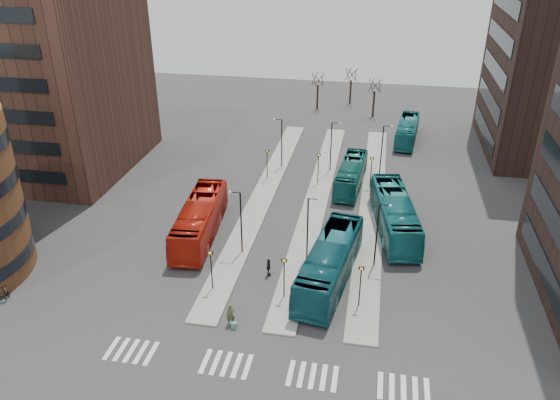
% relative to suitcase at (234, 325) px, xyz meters
% --- Properties ---
extents(island_left, '(2.50, 45.00, 0.15)m').
position_rel_suitcase_xyz_m(island_left, '(-2.58, 22.29, -0.18)').
color(island_left, gray).
rests_on(island_left, ground).
extents(island_mid, '(2.50, 45.00, 0.15)m').
position_rel_suitcase_xyz_m(island_mid, '(3.42, 22.29, -0.18)').
color(island_mid, gray).
rests_on(island_mid, ground).
extents(island_right, '(2.50, 45.00, 0.15)m').
position_rel_suitcase_xyz_m(island_right, '(9.42, 22.29, -0.18)').
color(island_right, gray).
rests_on(island_right, ground).
extents(suitcase, '(0.45, 0.37, 0.51)m').
position_rel_suitcase_xyz_m(suitcase, '(0.00, 0.00, 0.00)').
color(suitcase, '#1B3299').
rests_on(suitcase, ground).
extents(red_bus, '(4.06, 12.98, 3.56)m').
position_rel_suitcase_xyz_m(red_bus, '(-6.71, 12.62, 1.52)').
color(red_bus, '#B61D0E').
rests_on(red_bus, ground).
extents(teal_bus_a, '(4.89, 13.31, 3.62)m').
position_rel_suitcase_xyz_m(teal_bus_a, '(6.35, 7.43, 1.56)').
color(teal_bus_a, '#12515C').
rests_on(teal_bus_a, ground).
extents(teal_bus_b, '(3.31, 10.76, 2.95)m').
position_rel_suitcase_xyz_m(teal_bus_b, '(6.79, 26.36, 1.22)').
color(teal_bus_b, '#125A56').
rests_on(teal_bus_b, ground).
extents(teal_bus_c, '(5.18, 13.42, 3.65)m').
position_rel_suitcase_xyz_m(teal_bus_c, '(11.65, 17.01, 1.57)').
color(teal_bus_c, '#166A71').
rests_on(teal_bus_c, ground).
extents(teal_bus_d, '(3.63, 10.90, 2.98)m').
position_rel_suitcase_xyz_m(teal_bus_d, '(13.38, 42.42, 1.23)').
color(teal_bus_d, '#166C6F').
rests_on(teal_bus_d, ground).
extents(traveller, '(0.76, 0.63, 1.80)m').
position_rel_suitcase_xyz_m(traveller, '(-0.34, 0.38, 0.65)').
color(traveller, '#45472A').
rests_on(traveller, ground).
extents(commuter_a, '(1.02, 0.92, 1.70)m').
position_rel_suitcase_xyz_m(commuter_a, '(-5.34, 9.38, 0.59)').
color(commuter_a, black).
rests_on(commuter_a, ground).
extents(commuter_b, '(0.51, 1.01, 1.65)m').
position_rel_suitcase_xyz_m(commuter_b, '(1.15, 7.18, 0.57)').
color(commuter_b, black).
rests_on(commuter_b, ground).
extents(commuter_c, '(0.70, 1.12, 1.67)m').
position_rel_suitcase_xyz_m(commuter_c, '(5.30, 6.33, 0.58)').
color(commuter_c, black).
rests_on(commuter_c, ground).
extents(bicycle_mid, '(1.80, 1.00, 1.04)m').
position_rel_suitcase_xyz_m(bicycle_mid, '(-19.58, 0.45, 0.26)').
color(bicycle_mid, gray).
rests_on(bicycle_mid, ground).
extents(crosswalk_stripes, '(22.35, 2.40, 0.01)m').
position_rel_suitcase_xyz_m(crosswalk_stripes, '(3.17, -3.71, -0.25)').
color(crosswalk_stripes, silver).
rests_on(crosswalk_stripes, ground).
extents(office_block, '(25.00, 20.12, 22.00)m').
position_rel_suitcase_xyz_m(office_block, '(-32.58, 26.27, 10.74)').
color(office_block, '#4B2D22').
rests_on(office_block, ground).
extents(sign_poles, '(12.45, 22.12, 3.65)m').
position_rel_suitcase_xyz_m(sign_poles, '(3.02, 15.29, 2.15)').
color(sign_poles, black).
rests_on(sign_poles, ground).
extents(lamp_posts, '(14.04, 20.24, 6.12)m').
position_rel_suitcase_xyz_m(lamp_posts, '(4.06, 20.29, 3.32)').
color(lamp_posts, black).
rests_on(lamp_posts, ground).
extents(bare_trees, '(10.97, 8.14, 5.90)m').
position_rel_suitcase_xyz_m(bare_trees, '(4.09, 54.96, 2.47)').
color(bare_trees, black).
rests_on(bare_trees, ground).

